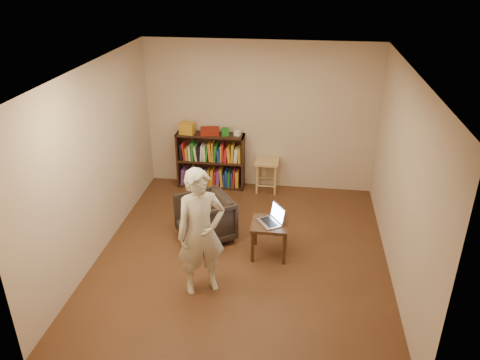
# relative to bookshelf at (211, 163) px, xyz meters

# --- Properties ---
(floor) EXTENTS (4.50, 4.50, 0.00)m
(floor) POSITION_rel_bookshelf_xyz_m (0.86, -2.09, -0.44)
(floor) COLOR #4F2D19
(floor) RESTS_ON ground
(ceiling) EXTENTS (4.50, 4.50, 0.00)m
(ceiling) POSITION_rel_bookshelf_xyz_m (0.86, -2.09, 2.16)
(ceiling) COLOR white
(ceiling) RESTS_ON wall_back
(wall_back) EXTENTS (4.00, 0.00, 4.00)m
(wall_back) POSITION_rel_bookshelf_xyz_m (0.86, 0.16, 0.86)
(wall_back) COLOR beige
(wall_back) RESTS_ON floor
(wall_left) EXTENTS (0.00, 4.50, 4.50)m
(wall_left) POSITION_rel_bookshelf_xyz_m (-1.14, -2.09, 0.86)
(wall_left) COLOR beige
(wall_left) RESTS_ON floor
(wall_right) EXTENTS (0.00, 4.50, 4.50)m
(wall_right) POSITION_rel_bookshelf_xyz_m (2.86, -2.09, 0.86)
(wall_right) COLOR beige
(wall_right) RESTS_ON floor
(bookshelf) EXTENTS (1.20, 0.30, 1.00)m
(bookshelf) POSITION_rel_bookshelf_xyz_m (0.00, 0.00, 0.00)
(bookshelf) COLOR black
(bookshelf) RESTS_ON floor
(box_yellow) EXTENTS (0.26, 0.20, 0.20)m
(box_yellow) POSITION_rel_bookshelf_xyz_m (-0.40, -0.04, 0.66)
(box_yellow) COLOR gold
(box_yellow) RESTS_ON bookshelf
(red_cloth) EXTENTS (0.36, 0.29, 0.11)m
(red_cloth) POSITION_rel_bookshelf_xyz_m (-0.00, -0.01, 0.61)
(red_cloth) COLOR maroon
(red_cloth) RESTS_ON bookshelf
(box_green) EXTENTS (0.15, 0.15, 0.12)m
(box_green) POSITION_rel_bookshelf_xyz_m (0.27, -0.03, 0.62)
(box_green) COLOR #1D6E1E
(box_green) RESTS_ON bookshelf
(box_white) EXTENTS (0.12, 0.12, 0.08)m
(box_white) POSITION_rel_bookshelf_xyz_m (0.48, -0.01, 0.60)
(box_white) COLOR silver
(box_white) RESTS_ON bookshelf
(stool) EXTENTS (0.40, 0.40, 0.58)m
(stool) POSITION_rel_bookshelf_xyz_m (1.02, -0.06, 0.03)
(stool) COLOR tan
(stool) RESTS_ON floor
(armchair) EXTENTS (1.02, 1.01, 0.67)m
(armchair) POSITION_rel_bookshelf_xyz_m (0.25, -1.76, -0.10)
(armchair) COLOR #2C241D
(armchair) RESTS_ON floor
(side_table) EXTENTS (0.50, 0.50, 0.51)m
(side_table) POSITION_rel_bookshelf_xyz_m (1.22, -2.04, -0.02)
(side_table) COLOR #321F10
(side_table) RESTS_ON floor
(laptop) EXTENTS (0.42, 0.43, 0.25)m
(laptop) POSITION_rel_bookshelf_xyz_m (1.26, -2.02, 0.13)
(laptop) COLOR #B0B0B5
(laptop) RESTS_ON side_table
(person) EXTENTS (0.71, 0.62, 1.64)m
(person) POSITION_rel_bookshelf_xyz_m (0.45, -2.91, 0.38)
(person) COLOR beige
(person) RESTS_ON floor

